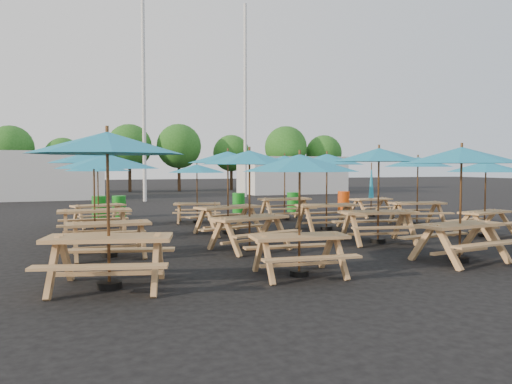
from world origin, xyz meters
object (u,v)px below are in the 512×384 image
object	(u,v)px
picnic_unit_14	(418,165)
waste_bin_1	(119,207)
picnic_unit_15	(371,194)
picnic_unit_0	(107,151)
picnic_unit_8	(462,161)
picnic_unit_13	(486,170)
picnic_unit_2	(94,161)
picnic_unit_1	(108,167)
picnic_unit_5	(249,162)
picnic_unit_11	(285,163)
picnic_unit_7	(197,171)
waste_bin_2	(239,203)
picnic_unit_9	(379,159)
picnic_unit_4	(300,169)
picnic_unit_3	(98,170)
waste_bin_0	(99,207)
picnic_unit_6	(228,161)
waste_bin_4	(344,200)
picnic_unit_10	(327,163)
waste_bin_3	(293,202)

from	to	relation	value
picnic_unit_14	waste_bin_1	bearing A→B (deg)	157.56
picnic_unit_15	picnic_unit_0	bearing A→B (deg)	-147.94
picnic_unit_8	picnic_unit_13	world-z (taller)	picnic_unit_8
picnic_unit_0	picnic_unit_2	bearing A→B (deg)	104.63
picnic_unit_1	picnic_unit_5	world-z (taller)	picnic_unit_5
picnic_unit_11	picnic_unit_7	bearing A→B (deg)	176.97
picnic_unit_1	picnic_unit_14	xyz separation A→B (m)	(9.93, 2.55, 0.03)
picnic_unit_8	waste_bin_2	distance (m)	11.85
picnic_unit_9	picnic_unit_15	distance (m)	6.79
picnic_unit_2	picnic_unit_7	world-z (taller)	picnic_unit_2
picnic_unit_5	waste_bin_1	world-z (taller)	picnic_unit_5
picnic_unit_1	picnic_unit_9	xyz separation A→B (m)	(6.55, -0.27, 0.17)
picnic_unit_4	waste_bin_1	distance (m)	11.71
picnic_unit_1	picnic_unit_3	distance (m)	5.72
picnic_unit_8	picnic_unit_11	world-z (taller)	picnic_unit_8
picnic_unit_11	picnic_unit_15	distance (m)	3.76
picnic_unit_8	picnic_unit_9	world-z (taller)	picnic_unit_9
picnic_unit_3	picnic_unit_8	size ratio (longest dim) A/B	0.98
waste_bin_2	picnic_unit_14	bearing A→B (deg)	-55.50
waste_bin_0	picnic_unit_15	bearing A→B (deg)	-17.20
picnic_unit_7	waste_bin_0	world-z (taller)	picnic_unit_7
picnic_unit_8	picnic_unit_6	bearing A→B (deg)	111.20
picnic_unit_2	waste_bin_4	world-z (taller)	picnic_unit_2
waste_bin_1	picnic_unit_15	bearing A→B (deg)	-17.60
picnic_unit_9	picnic_unit_15	xyz separation A→B (m)	(3.47, 5.70, -1.26)
picnic_unit_6	waste_bin_0	xyz separation A→B (m)	(-3.31, 5.85, -1.67)
picnic_unit_3	picnic_unit_13	world-z (taller)	picnic_unit_3
picnic_unit_3	waste_bin_0	xyz separation A→B (m)	(0.13, 2.76, -1.42)
picnic_unit_10	picnic_unit_15	world-z (taller)	picnic_unit_10
picnic_unit_8	picnic_unit_14	world-z (taller)	picnic_unit_8
waste_bin_1	waste_bin_2	xyz separation A→B (m)	(4.86, 0.35, 0.00)
picnic_unit_0	picnic_unit_14	world-z (taller)	picnic_unit_0
waste_bin_2	picnic_unit_5	bearing A→B (deg)	-106.24
picnic_unit_15	picnic_unit_7	bearing A→B (deg)	170.45
picnic_unit_10	waste_bin_4	bearing A→B (deg)	58.84
picnic_unit_5	waste_bin_1	size ratio (longest dim) A/B	3.45
waste_bin_4	picnic_unit_5	bearing A→B (deg)	-130.64
picnic_unit_3	picnic_unit_15	distance (m)	10.06
picnic_unit_8	picnic_unit_15	distance (m)	9.16
picnic_unit_3	picnic_unit_10	xyz separation A→B (m)	(6.53, -3.25, 0.21)
picnic_unit_10	picnic_unit_13	size ratio (longest dim) A/B	0.95
picnic_unit_4	picnic_unit_11	distance (m)	9.25
picnic_unit_5	picnic_unit_1	bearing A→B (deg)	159.01
picnic_unit_9	waste_bin_4	xyz separation A→B (m)	(4.00, 8.73, -1.70)
picnic_unit_0	picnic_unit_8	world-z (taller)	picnic_unit_0
picnic_unit_5	picnic_unit_7	world-z (taller)	picnic_unit_5
picnic_unit_0	picnic_unit_14	xyz separation A→B (m)	(10.09, 5.43, -0.22)
picnic_unit_1	picnic_unit_14	bearing A→B (deg)	13.07
picnic_unit_3	picnic_unit_9	xyz separation A→B (m)	(6.54, -5.99, 0.28)
picnic_unit_3	waste_bin_3	size ratio (longest dim) A/B	3.08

